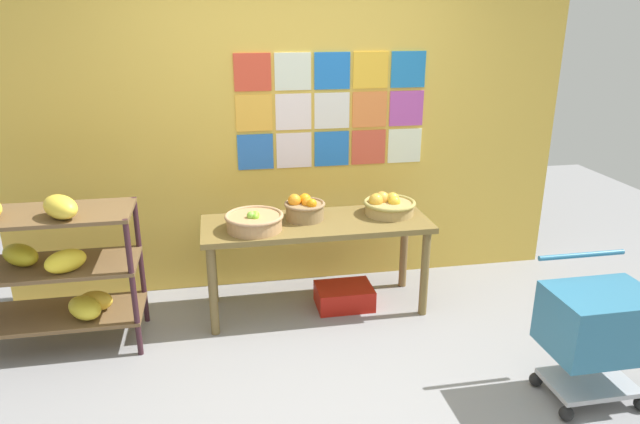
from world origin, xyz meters
TOP-DOWN VIEW (x-y plane):
  - ground at (0.00, 0.00)m, footprint 9.18×9.18m
  - back_wall_with_art at (0.01, 1.62)m, footprint 4.35×0.07m
  - banana_shelf_unit at (-1.65, 0.87)m, footprint 1.09×0.52m
  - display_table at (0.09, 1.08)m, footprint 1.62×0.59m
  - fruit_basket_centre at (0.64, 1.15)m, footprint 0.38×0.38m
  - fruit_basket_right at (0.02, 1.15)m, footprint 0.29×0.29m
  - fruit_basket_back_right at (-0.35, 1.00)m, footprint 0.40×0.40m
  - produce_crate_under_table at (0.30, 1.07)m, footprint 0.42×0.31m
  - shopping_cart at (1.44, -0.25)m, footprint 0.56×0.46m

SIDE VIEW (x-z plane):
  - ground at x=0.00m, z-range 0.00..0.00m
  - produce_crate_under_table at x=0.30m, z-range 0.00..0.16m
  - shopping_cart at x=1.44m, z-range 0.06..0.87m
  - display_table at x=0.09m, z-range 0.26..0.95m
  - banana_shelf_unit at x=-1.65m, z-range 0.07..1.14m
  - fruit_basket_back_right at x=-0.35m, z-range 0.68..0.82m
  - fruit_basket_centre at x=0.64m, z-range 0.68..0.84m
  - fruit_basket_right at x=0.02m, z-range 0.68..0.86m
  - back_wall_with_art at x=0.01m, z-range 0.00..2.76m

